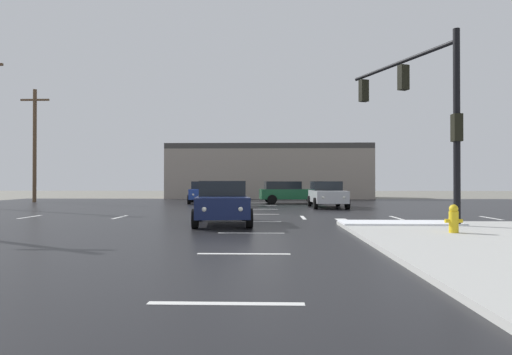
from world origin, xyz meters
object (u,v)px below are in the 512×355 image
at_px(sedan_navy, 222,201).
at_px(sedan_silver, 327,194).
at_px(traffic_signal_mast, 422,102).
at_px(sedan_white, 225,193).
at_px(sedan_green, 289,192).
at_px(fire_hydrant, 454,219).
at_px(utility_pole_distant, 35,143).
at_px(sedan_blue, 203,192).

distance_m(sedan_navy, sedan_silver, 12.05).
bearing_deg(traffic_signal_mast, sedan_white, 11.68).
distance_m(traffic_signal_mast, sedan_silver, 11.83).
xyz_separation_m(sedan_white, sedan_silver, (6.37, -1.75, 0.00)).
xyz_separation_m(sedan_white, sedan_green, (4.31, 3.08, 0.00)).
xyz_separation_m(fire_hydrant, utility_pole_distant, (-23.13, 21.35, 4.00)).
bearing_deg(sedan_green, traffic_signal_mast, -82.06).
xyz_separation_m(sedan_white, utility_pole_distant, (-15.06, 4.88, 3.68)).
bearing_deg(sedan_navy, sedan_blue, -175.45).
relative_size(sedan_silver, utility_pole_distant, 0.53).
bearing_deg(sedan_blue, traffic_signal_mast, 26.01).
bearing_deg(sedan_blue, utility_pole_distant, -100.14).
height_order(sedan_white, utility_pole_distant, utility_pole_distant).
distance_m(sedan_white, sedan_green, 5.30).
bearing_deg(sedan_white, sedan_green, 121.76).
xyz_separation_m(sedan_navy, utility_pole_distant, (-16.21, 17.49, 3.68)).
bearing_deg(sedan_navy, utility_pole_distant, -143.32).
height_order(traffic_signal_mast, sedan_blue, traffic_signal_mast).
bearing_deg(fire_hydrant, sedan_white, 116.12).
xyz_separation_m(traffic_signal_mast, sedan_navy, (-7.27, 0.22, -3.60)).
xyz_separation_m(fire_hydrant, sedan_green, (-3.76, 19.56, 0.32)).
bearing_deg(utility_pole_distant, sedan_green, -5.29).
xyz_separation_m(sedan_blue, utility_pole_distant, (-13.09, 0.98, 3.68)).
bearing_deg(traffic_signal_mast, sedan_blue, 10.25).
relative_size(traffic_signal_mast, sedan_silver, 1.41).
height_order(sedan_blue, sedan_silver, same).
distance_m(traffic_signal_mast, sedan_green, 16.83).
xyz_separation_m(sedan_green, sedan_silver, (2.05, -4.83, 0.00)).
bearing_deg(fire_hydrant, sedan_silver, 96.62).
relative_size(sedan_green, utility_pole_distant, 0.54).
distance_m(sedan_silver, utility_pole_distant, 22.73).
relative_size(sedan_white, utility_pole_distant, 0.54).
bearing_deg(sedan_white, traffic_signal_mast, 29.51).
distance_m(sedan_green, utility_pole_distant, 19.80).
relative_size(sedan_white, sedan_silver, 1.01).
bearing_deg(sedan_blue, sedan_white, 20.97).
xyz_separation_m(sedan_navy, sedan_silver, (5.22, 10.86, 0.00)).
height_order(fire_hydrant, sedan_green, sedan_green).
distance_m(sedan_blue, utility_pole_distant, 13.63).
distance_m(sedan_green, sedan_navy, 16.01).
relative_size(fire_hydrant, utility_pole_distant, 0.09).
height_order(fire_hydrant, sedan_navy, sedan_navy).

